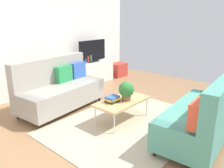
% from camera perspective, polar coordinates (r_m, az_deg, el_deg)
% --- Properties ---
extents(ground_plane, '(7.68, 7.68, 0.00)m').
position_cam_1_polar(ground_plane, '(4.29, 2.82, -10.19)').
color(ground_plane, '#936B47').
extents(wall_far, '(6.40, 0.12, 2.90)m').
position_cam_1_polar(wall_far, '(6.00, -18.77, 11.19)').
color(wall_far, white).
rests_on(wall_far, ground_plane).
extents(area_rug, '(2.90, 2.20, 0.01)m').
position_cam_1_polar(area_rug, '(4.29, 4.26, -10.13)').
color(area_rug, tan).
rests_on(area_rug, ground_plane).
extents(couch_beige, '(1.98, 1.04, 1.10)m').
position_cam_1_polar(couch_beige, '(5.00, -13.06, -1.10)').
color(couch_beige, gray).
rests_on(couch_beige, ground_plane).
extents(couch_green, '(1.96, 0.99, 1.10)m').
position_cam_1_polar(couch_green, '(3.87, 22.27, -7.31)').
color(couch_green, teal).
rests_on(couch_green, ground_plane).
extents(coffee_table, '(1.10, 0.56, 0.42)m').
position_cam_1_polar(coffee_table, '(4.28, 2.64, -4.49)').
color(coffee_table, tan).
rests_on(coffee_table, ground_plane).
extents(tv_console, '(1.40, 0.44, 0.64)m').
position_cam_1_polar(tv_console, '(6.85, -4.95, 3.01)').
color(tv_console, silver).
rests_on(tv_console, ground_plane).
extents(tv, '(1.00, 0.20, 0.64)m').
position_cam_1_polar(tv, '(6.72, -4.97, 8.23)').
color(tv, black).
rests_on(tv, tv_console).
extents(storage_trunk, '(0.52, 0.40, 0.44)m').
position_cam_1_polar(storage_trunk, '(7.59, 1.60, 3.65)').
color(storage_trunk, '#B2382D').
rests_on(storage_trunk, ground_plane).
extents(potted_plant, '(0.29, 0.29, 0.37)m').
position_cam_1_polar(potted_plant, '(4.21, 3.66, -1.58)').
color(potted_plant, brown).
rests_on(potted_plant, coffee_table).
extents(table_book_0, '(0.25, 0.20, 0.04)m').
position_cam_1_polar(table_book_0, '(4.18, 0.08, -4.32)').
color(table_book_0, '#262626').
rests_on(table_book_0, coffee_table).
extents(table_book_1, '(0.26, 0.21, 0.04)m').
position_cam_1_polar(table_book_1, '(4.17, 0.08, -3.83)').
color(table_book_1, gold).
rests_on(table_book_1, table_book_0).
extents(table_book_2, '(0.25, 0.20, 0.04)m').
position_cam_1_polar(table_book_2, '(4.16, 0.08, -3.34)').
color(table_book_2, '#3359B2').
rests_on(table_book_2, table_book_1).
extents(vase_0, '(0.08, 0.08, 0.17)m').
position_cam_1_polar(vase_0, '(6.43, -9.10, 5.63)').
color(vase_0, '#33B29E').
rests_on(vase_0, tv_console).
extents(vase_1, '(0.08, 0.08, 0.15)m').
position_cam_1_polar(vase_1, '(6.52, -8.12, 5.73)').
color(vase_1, silver).
rests_on(vase_1, tv_console).
extents(bottle_0, '(0.04, 0.04, 0.14)m').
position_cam_1_polar(bottle_0, '(6.55, -6.65, 5.82)').
color(bottle_0, '#3359B2').
rests_on(bottle_0, tv_console).
extents(bottle_1, '(0.06, 0.06, 0.21)m').
position_cam_1_polar(bottle_1, '(6.60, -6.08, 6.20)').
color(bottle_1, red).
rests_on(bottle_1, tv_console).
extents(bottle_2, '(0.06, 0.06, 0.22)m').
position_cam_1_polar(bottle_2, '(6.67, -5.38, 6.39)').
color(bottle_2, '#3F8C4C').
rests_on(bottle_2, tv_console).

